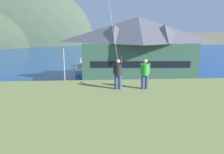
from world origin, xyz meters
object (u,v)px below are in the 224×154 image
at_px(harbor_lodge, 138,48).
at_px(parking_light_pole, 64,72).
at_px(wharf_dock, 95,67).
at_px(moored_boat_wharfside, 81,69).
at_px(parked_car_corner_spot, 127,124).
at_px(parked_car_front_row_silver, 71,107).
at_px(person_companion, 145,73).
at_px(moored_boat_outer_mooring, 109,69).
at_px(parked_car_lone_by_shed, 173,124).
at_px(person_kite_flyer, 118,73).
at_px(moored_boat_inner_slip, 83,64).
at_px(parked_car_mid_row_center, 220,124).

height_order(harbor_lodge, parking_light_pole, harbor_lodge).
bearing_deg(wharf_dock, moored_boat_wharfside, -130.86).
bearing_deg(parked_car_corner_spot, parked_car_front_row_silver, 139.13).
bearing_deg(harbor_lodge, parked_car_corner_spot, -102.35).
xyz_separation_m(wharf_dock, parked_car_corner_spot, (3.52, -35.81, 0.71)).
height_order(wharf_dock, parked_car_front_row_silver, parked_car_front_row_silver).
distance_m(moored_boat_wharfside, person_companion, 42.05).
distance_m(moored_boat_outer_mooring, parked_car_corner_spot, 32.03).
bearing_deg(wharf_dock, person_companion, -85.75).
distance_m(wharf_dock, parked_car_front_row_silver, 30.48).
xyz_separation_m(moored_boat_outer_mooring, person_companion, (-0.05, -40.99, 7.65)).
distance_m(harbor_lodge, parked_car_lone_by_shed, 23.03).
xyz_separation_m(parked_car_front_row_silver, parked_car_lone_by_shed, (11.14, -5.62, 0.00)).
bearing_deg(wharf_dock, harbor_lodge, -58.42).
bearing_deg(parked_car_corner_spot, harbor_lodge, 77.65).
height_order(moored_boat_outer_mooring, person_kite_flyer, person_kite_flyer).
bearing_deg(parking_light_pole, moored_boat_wharfside, 88.38).
xyz_separation_m(moored_boat_inner_slip, parked_car_front_row_silver, (0.42, -34.37, 0.34)).
xyz_separation_m(wharf_dock, person_companion, (3.33, -44.78, 8.02)).
bearing_deg(parked_car_front_row_silver, harbor_lodge, 56.24).
relative_size(parked_car_lone_by_shed, parking_light_pole, 0.55).
height_order(moored_boat_inner_slip, parked_car_front_row_silver, moored_boat_inner_slip).
distance_m(moored_boat_wharfside, parked_car_mid_row_center, 36.39).
bearing_deg(parked_car_lone_by_shed, moored_boat_outer_mooring, 98.78).
distance_m(parked_car_front_row_silver, person_companion, 17.30).
relative_size(harbor_lodge, parked_car_front_row_silver, 5.30).
relative_size(moored_boat_wharfside, person_kite_flyer, 3.78).
xyz_separation_m(parked_car_front_row_silver, parked_car_mid_row_center, (15.85, -6.07, 0.00)).
relative_size(parking_light_pole, person_companion, 4.51).
distance_m(moored_boat_outer_mooring, parking_light_pole, 23.40).
distance_m(parking_light_pole, person_companion, 20.87).
bearing_deg(parked_car_corner_spot, person_companion, -91.24).
bearing_deg(parking_light_pole, parked_car_corner_spot, -53.33).
xyz_separation_m(harbor_lodge, moored_boat_outer_mooring, (-5.01, 9.84, -5.95)).
bearing_deg(moored_boat_outer_mooring, parked_car_corner_spot, -89.74).
bearing_deg(parking_light_pole, parked_car_front_row_silver, -75.02).
xyz_separation_m(parked_car_corner_spot, parked_car_lone_by_shed, (4.82, -0.15, 0.00)).
distance_m(parked_car_mid_row_center, person_kite_flyer, 15.80).
bearing_deg(parked_car_mid_row_center, moored_boat_outer_mooring, 106.52).
bearing_deg(moored_boat_wharfside, parked_car_front_row_silver, -88.59).
relative_size(moored_boat_outer_mooring, parking_light_pole, 0.86).
relative_size(wharf_dock, parking_light_pole, 1.87).
bearing_deg(wharf_dock, parked_car_lone_by_shed, -76.94).
height_order(harbor_lodge, person_companion, harbor_lodge).
height_order(parked_car_front_row_silver, parked_car_lone_by_shed, same).
relative_size(harbor_lodge, wharf_dock, 1.52).
height_order(moored_boat_outer_mooring, parking_light_pole, parking_light_pole).
bearing_deg(wharf_dock, person_kite_flyer, -87.73).
distance_m(moored_boat_inner_slip, parked_car_corner_spot, 40.40).
height_order(wharf_dock, person_kite_flyer, person_kite_flyer).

